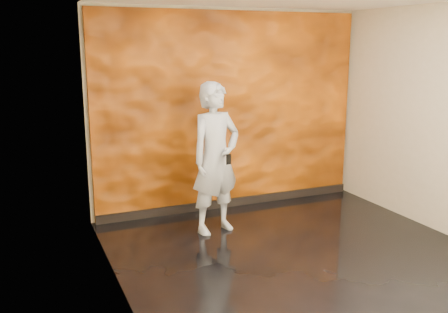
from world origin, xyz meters
The scene contains 5 objects.
room centered at (0.00, 0.00, 1.40)m, with size 4.02×4.02×2.81m.
feature_wall centered at (0.00, 1.96, 1.38)m, with size 3.90×0.06×2.75m, color orange.
baseboard centered at (0.00, 1.92, 0.06)m, with size 3.90×0.04×0.12m, color black.
man centered at (-0.58, 1.12, 0.94)m, with size 0.68×0.45×1.87m, color #A3A9B4.
phone centered at (-0.52, 0.86, 0.97)m, with size 0.07×0.01×0.12m, color black.
Camera 1 is at (-2.82, -4.42, 2.31)m, focal length 40.00 mm.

